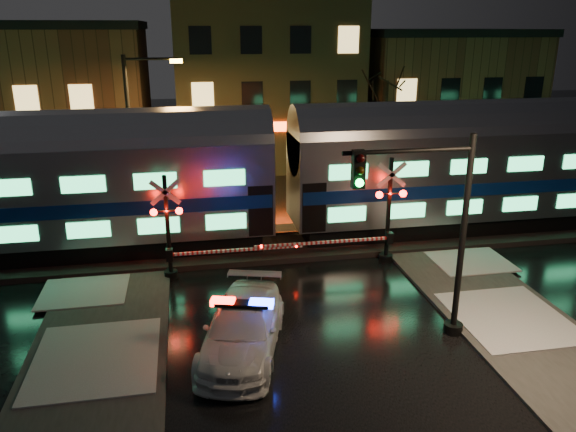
% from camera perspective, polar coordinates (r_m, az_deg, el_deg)
% --- Properties ---
extents(ground, '(120.00, 120.00, 0.00)m').
position_cam_1_polar(ground, '(20.28, 0.91, -8.16)').
color(ground, black).
rests_on(ground, ground).
extents(ballast, '(90.00, 4.20, 0.24)m').
position_cam_1_polar(ballast, '(24.72, -1.38, -2.76)').
color(ballast, black).
rests_on(ballast, ground).
extents(sidewalk_left, '(4.00, 20.00, 0.12)m').
position_cam_1_polar(sidewalk_left, '(15.12, -20.46, -19.68)').
color(sidewalk_left, '#2D2D2D').
rests_on(sidewalk_left, ground).
extents(sidewalk_right, '(4.00, 20.00, 0.12)m').
position_cam_1_polar(sidewalk_right, '(17.96, 26.60, -13.96)').
color(sidewalk_right, '#2D2D2D').
rests_on(sidewalk_right, ground).
extents(building_left, '(14.00, 10.00, 9.00)m').
position_cam_1_polar(building_left, '(41.08, -24.08, 10.59)').
color(building_left, '#553521').
rests_on(building_left, ground).
extents(building_mid, '(12.00, 11.00, 11.50)m').
position_cam_1_polar(building_mid, '(40.76, -2.64, 13.87)').
color(building_mid, brown).
rests_on(building_mid, ground).
extents(building_right, '(12.00, 10.00, 8.50)m').
position_cam_1_polar(building_right, '(44.15, 14.81, 11.70)').
color(building_right, '#553521').
rests_on(building_right, ground).
extents(train, '(51.00, 3.12, 5.92)m').
position_cam_1_polar(train, '(23.77, -0.70, 4.63)').
color(train, black).
rests_on(train, ballast).
extents(police_car, '(3.44, 5.58, 1.68)m').
position_cam_1_polar(police_car, '(16.85, -4.61, -11.26)').
color(police_car, silver).
rests_on(police_car, ground).
extents(crossing_signal_right, '(6.16, 0.67, 4.36)m').
position_cam_1_polar(crossing_signal_right, '(22.61, 9.38, -0.54)').
color(crossing_signal_right, black).
rests_on(crossing_signal_right, ground).
extents(crossing_signal_left, '(5.74, 0.65, 4.07)m').
position_cam_1_polar(crossing_signal_left, '(21.39, -11.10, -2.14)').
color(crossing_signal_left, black).
rests_on(crossing_signal_left, ground).
extents(traffic_light, '(4.09, 0.72, 6.33)m').
position_cam_1_polar(traffic_light, '(16.96, 14.46, -1.91)').
color(traffic_light, black).
rests_on(traffic_light, ground).
extents(streetlight, '(2.67, 0.28, 7.99)m').
position_cam_1_polar(streetlight, '(27.20, -15.18, 8.41)').
color(streetlight, black).
rests_on(streetlight, ground).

